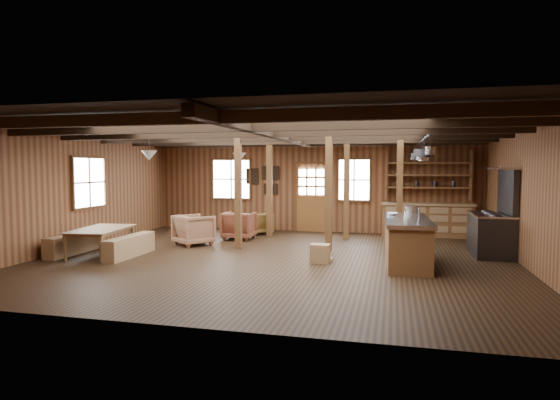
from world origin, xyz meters
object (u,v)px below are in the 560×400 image
Objects in this scene: kitchen_island at (407,241)px; dining_table at (103,242)px; armchair_c at (194,230)px; commercial_range at (493,227)px; armchair_a at (259,223)px; armchair_b at (239,225)px.

dining_table is (-6.63, -0.63, -0.17)m from kitchen_island.
dining_table is 2.01× the size of armchair_c.
commercial_range is at bearing -141.03° from armchair_c.
commercial_range reaches higher than kitchen_island.
kitchen_island is 3.68× the size of armchair_a.
armchair_a is 0.82× the size of armchair_b.
armchair_a reaches higher than dining_table.
commercial_range reaches higher than armchair_c.
commercial_range reaches higher than armchair_b.
kitchen_island is 6.66m from dining_table.
dining_table is 2.06× the size of armchair_b.
armchair_a is at bearing -38.71° from dining_table.
armchair_c reaches higher than armchair_a.
armchair_c is (-7.13, -0.27, -0.25)m from commercial_range.
kitchen_island is 4.97m from armchair_b.
armchair_b is at bearing -44.71° from dining_table.
armchair_b reaches higher than armchair_a.
commercial_range is 6.41m from armchair_a.
dining_table is at bearing -166.51° from commercial_range.
kitchen_island is 3.03× the size of armchair_b.
dining_table is 2.28m from armchair_c.
kitchen_island is at bearing -155.63° from armchair_c.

